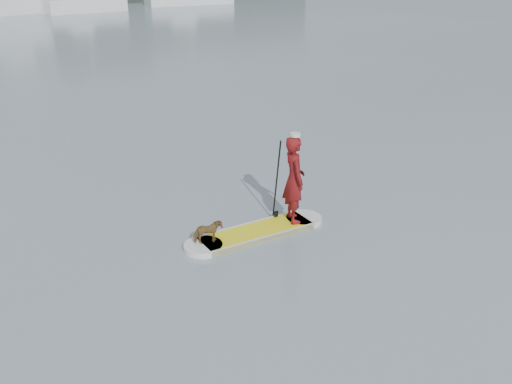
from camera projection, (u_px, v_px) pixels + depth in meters
ground at (241, 191)px, 14.36m from camera, size 140.00×140.00×0.00m
paddleboard at (256, 232)px, 12.16m from camera, size 3.29×1.02×0.12m
paddler at (294, 179)px, 12.20m from camera, size 0.69×0.82×1.93m
white_cap at (295, 135)px, 11.81m from camera, size 0.22×0.22×0.07m
dog at (208, 232)px, 11.51m from camera, size 0.62×0.39×0.49m
paddle at (277, 189)px, 12.46m from camera, size 0.10×0.30×2.00m
sailboat_e at (85, 4)px, 53.67m from camera, size 7.39×2.58×10.63m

